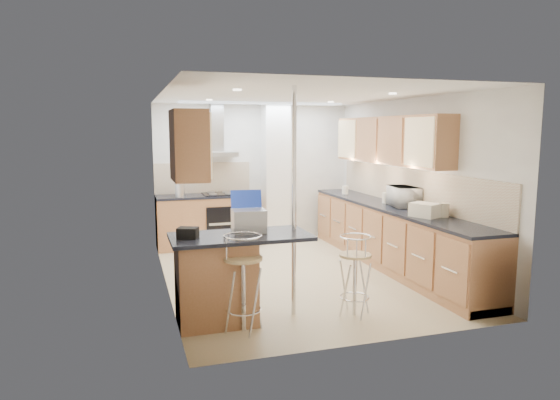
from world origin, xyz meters
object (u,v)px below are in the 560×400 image
object	(u,v)px
bar_stool_near	(243,283)
bar_stool_end	(355,275)
laptop	(249,221)
bread_bin	(425,210)
microwave	(404,197)

from	to	relation	value
bar_stool_near	bar_stool_end	size ratio (longest dim) A/B	1.12
laptop	bread_bin	bearing A→B (deg)	12.50
microwave	bar_stool_end	bearing A→B (deg)	145.78
bread_bin	bar_stool_near	bearing A→B (deg)	172.12
bread_bin	bar_stool_end	bearing A→B (deg)	-176.52
laptop	bar_stool_end	size ratio (longest dim) A/B	0.39
microwave	bar_stool_end	distance (m)	2.26
bread_bin	laptop	bearing A→B (deg)	164.04
bar_stool_near	bread_bin	world-z (taller)	bread_bin
bar_stool_near	bar_stool_end	bearing A→B (deg)	20.45
bar_stool_near	laptop	bearing A→B (deg)	85.52
microwave	laptop	xyz separation A→B (m)	(-2.63, -1.21, -0.01)
microwave	bread_bin	xyz separation A→B (m)	(-0.20, -0.85, -0.06)
laptop	bar_stool_near	size ratio (longest dim) A/B	0.35
bar_stool_end	bread_bin	size ratio (longest dim) A/B	2.67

